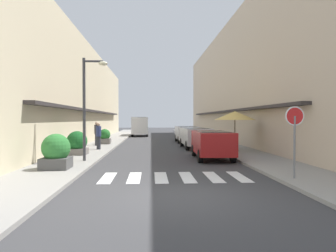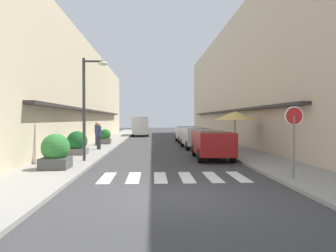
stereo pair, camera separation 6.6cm
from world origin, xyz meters
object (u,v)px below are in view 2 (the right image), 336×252
object	(u,v)px
delivery_van	(141,125)
planter_far	(105,137)
parked_car_mid	(196,136)
round_street_sign	(294,123)
cafe_umbrella	(235,116)
pedestrian_walking_far	(97,133)
parked_car_near	(212,142)
street_lamp	(88,97)
planter_corner	(56,152)
parked_car_far	(187,132)
planter_midblock	(77,143)
pedestrian_walking_near	(99,135)

from	to	relation	value
delivery_van	planter_far	size ratio (longest dim) A/B	4.53
parked_car_mid	round_street_sign	bearing A→B (deg)	-82.65
cafe_umbrella	pedestrian_walking_far	distance (m)	10.46
parked_car_near	round_street_sign	distance (m)	6.39
round_street_sign	planter_far	bearing A→B (deg)	119.10
parked_car_near	parked_car_mid	size ratio (longest dim) A/B	0.95
delivery_van	pedestrian_walking_far	bearing A→B (deg)	-99.87
delivery_van	street_lamp	distance (m)	24.56
parked_car_mid	street_lamp	xyz separation A→B (m)	(-6.17, -7.39, 2.22)
parked_car_near	street_lamp	world-z (taller)	street_lamp
delivery_van	round_street_sign	xyz separation A→B (m)	(6.18, -29.37, 0.55)
planter_corner	planter_far	world-z (taller)	planter_corner
parked_car_mid	parked_car_far	size ratio (longest dim) A/B	1.03
delivery_van	cafe_umbrella	bearing A→B (deg)	-71.65
parked_car_far	cafe_umbrella	xyz separation A→B (m)	(2.07, -8.89, 1.40)
parked_car_far	pedestrian_walking_far	world-z (taller)	pedestrian_walking_far
parked_car_mid	round_street_sign	distance (m)	12.46
round_street_sign	planter_far	xyz separation A→B (m)	(-8.51, 15.28, -1.27)
parked_car_far	planter_corner	xyz separation A→B (m)	(-6.99, -15.67, -0.13)
planter_corner	delivery_van	bearing A→B (deg)	84.89
planter_midblock	parked_car_near	bearing A→B (deg)	-11.70
planter_far	street_lamp	bearing A→B (deg)	-85.90
parked_car_near	street_lamp	xyz separation A→B (m)	(-6.17, -1.18, 2.22)
cafe_umbrella	pedestrian_walking_near	size ratio (longest dim) A/B	1.46
planter_far	cafe_umbrella	bearing A→B (deg)	-33.66
street_lamp	cafe_umbrella	xyz separation A→B (m)	(8.24, 4.37, -0.82)
street_lamp	planter_far	distance (m)	10.67
parked_car_near	delivery_van	xyz separation A→B (m)	(-4.59, 23.27, 0.48)
parked_car_mid	parked_car_far	bearing A→B (deg)	90.00
parked_car_mid	delivery_van	distance (m)	17.67
parked_car_near	planter_midblock	bearing A→B (deg)	168.30
parked_car_mid	cafe_umbrella	size ratio (longest dim) A/B	1.76
parked_car_mid	delivery_van	xyz separation A→B (m)	(-4.59, 17.06, 0.48)
planter_midblock	pedestrian_walking_far	bearing A→B (deg)	89.61
parked_car_near	parked_car_far	bearing A→B (deg)	90.00
parked_car_far	pedestrian_walking_near	distance (m)	10.08
planter_corner	planter_far	bearing A→B (deg)	89.66
pedestrian_walking_far	parked_car_far	bearing A→B (deg)	-8.93
delivery_van	pedestrian_walking_near	xyz separation A→B (m)	(-2.05, -18.77, -0.35)
parked_car_far	round_street_sign	bearing A→B (deg)	-85.00
round_street_sign	planter_midblock	size ratio (longest dim) A/B	1.83
street_lamp	pedestrian_walking_far	world-z (taller)	street_lamp
parked_car_near	cafe_umbrella	xyz separation A→B (m)	(2.07, 3.19, 1.40)
pedestrian_walking_far	pedestrian_walking_near	bearing A→B (deg)	-118.21
planter_midblock	parked_car_far	bearing A→B (deg)	55.17
street_lamp	planter_midblock	bearing A→B (deg)	113.43
cafe_umbrella	parked_car_near	bearing A→B (deg)	-122.97
parked_car_mid	delivery_van	world-z (taller)	delivery_van
parked_car_far	planter_corner	distance (m)	17.16
parked_car_near	pedestrian_walking_near	bearing A→B (deg)	145.88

